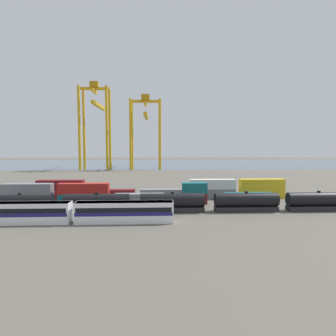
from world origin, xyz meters
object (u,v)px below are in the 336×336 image
at_px(freight_tank_row, 172,202).
at_px(gantry_crane_west, 96,117).
at_px(shipping_container_14, 163,194).
at_px(gantry_crane_central, 146,124).
at_px(passenger_train, 73,211).
at_px(shipping_container_3, 84,199).
at_px(shipping_container_13, 112,194).
at_px(shipping_container_6, 194,198).
at_px(shipping_container_8, 248,198).

height_order(freight_tank_row, gantry_crane_west, gantry_crane_west).
xyz_separation_m(shipping_container_14, gantry_crane_central, (-7.95, 99.60, 25.68)).
distance_m(passenger_train, shipping_container_3, 16.68).
bearing_deg(passenger_train, shipping_container_13, 80.91).
bearing_deg(shipping_container_13, gantry_crane_central, 86.81).
xyz_separation_m(shipping_container_6, gantry_crane_central, (-15.63, 106.35, 25.68)).
distance_m(shipping_container_8, gantry_crane_central, 113.22).
bearing_deg(shipping_container_13, gantry_crane_west, 103.70).
bearing_deg(gantry_crane_central, passenger_train, -94.32).
bearing_deg(shipping_container_6, shipping_container_13, 162.31).
distance_m(shipping_container_3, shipping_container_13, 8.92).
relative_size(shipping_container_6, shipping_container_8, 0.50).
bearing_deg(passenger_train, gantry_crane_west, 99.50).
xyz_separation_m(freight_tank_row, shipping_container_14, (-1.72, 15.37, -0.80)).
height_order(shipping_container_6, shipping_container_14, same).
xyz_separation_m(passenger_train, freight_tank_row, (18.95, 7.91, -0.05)).
xyz_separation_m(shipping_container_3, shipping_container_14, (19.33, 6.75, 0.00)).
bearing_deg(passenger_train, shipping_container_6, 33.58).
bearing_deg(shipping_container_6, shipping_container_3, 180.00).
distance_m(passenger_train, shipping_container_13, 23.59).
relative_size(passenger_train, shipping_container_6, 6.18).
height_order(shipping_container_6, shipping_container_8, same).
distance_m(shipping_container_8, shipping_container_13, 35.32).
distance_m(shipping_container_6, gantry_crane_west, 119.48).
bearing_deg(gantry_crane_west, shipping_container_3, -80.15).
relative_size(shipping_container_8, gantry_crane_central, 0.27).
bearing_deg(shipping_container_6, shipping_container_8, 0.00).
distance_m(passenger_train, shipping_container_6, 29.90).
relative_size(gantry_crane_west, gantry_crane_central, 1.16).
bearing_deg(shipping_container_13, shipping_container_8, -11.02).
distance_m(shipping_container_3, shipping_container_14, 20.47).
xyz_separation_m(freight_tank_row, shipping_container_13, (-15.22, 15.37, -0.80)).
distance_m(freight_tank_row, shipping_container_8, 21.29).
relative_size(shipping_container_14, gantry_crane_west, 0.24).
relative_size(shipping_container_8, shipping_container_14, 1.00).
height_order(shipping_container_3, shipping_container_13, same).
bearing_deg(shipping_container_3, gantry_crane_central, 83.90).
xyz_separation_m(shipping_container_13, gantry_crane_central, (5.55, 99.60, 25.68)).
distance_m(shipping_container_14, gantry_crane_west, 110.66).
relative_size(shipping_container_13, gantry_crane_west, 0.24).
relative_size(shipping_container_3, shipping_container_13, 1.00).
distance_m(shipping_container_3, shipping_container_8, 40.50).
bearing_deg(gantry_crane_central, shipping_container_3, -96.10).
height_order(freight_tank_row, gantry_crane_central, gantry_crane_central).
height_order(passenger_train, shipping_container_6, passenger_train).
bearing_deg(shipping_container_6, passenger_train, -146.42).
bearing_deg(passenger_train, gantry_crane_central, 85.68).
distance_m(shipping_container_6, gantry_crane_central, 110.52).
bearing_deg(passenger_train, freight_tank_row, 22.67).
height_order(shipping_container_3, gantry_crane_central, gantry_crane_central).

